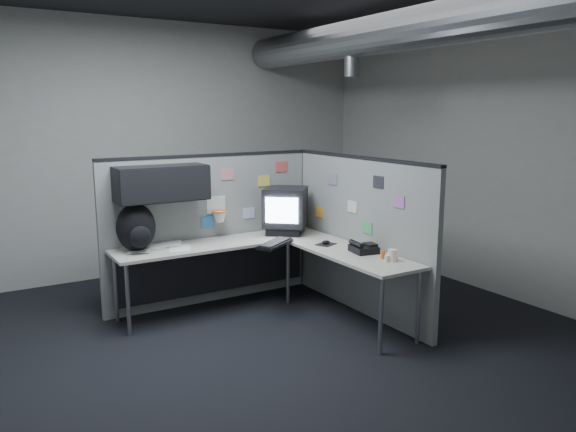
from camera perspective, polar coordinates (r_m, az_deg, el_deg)
room at (r=5.24m, az=4.32°, el=10.77°), size 5.62×5.62×3.22m
partition_back at (r=6.04m, az=-8.99°, el=0.15°), size 2.44×0.42×1.63m
partition_right at (r=5.88m, az=7.26°, el=-1.85°), size 0.07×2.23×1.63m
desk at (r=5.81m, az=-3.21°, el=-4.01°), size 2.31×2.11×0.73m
monitor at (r=6.25m, az=-0.26°, el=0.64°), size 0.63×0.63×0.51m
keyboard at (r=5.72m, az=-1.33°, el=-2.82°), size 0.51×0.42×0.04m
mouse at (r=5.77m, az=3.87°, el=-2.76°), size 0.24×0.23×0.04m
phone at (r=5.49m, az=7.65°, el=-3.25°), size 0.26×0.28×0.11m
bottles at (r=5.24m, az=10.10°, el=-4.10°), size 0.13×0.17×0.08m
cup at (r=5.20m, az=10.55°, el=-3.96°), size 0.10×0.10×0.11m
papers at (r=5.79m, az=-13.31°, el=-3.08°), size 0.73×0.57×0.01m
backpack at (r=5.64m, az=-15.15°, el=-1.22°), size 0.46×0.45×0.47m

